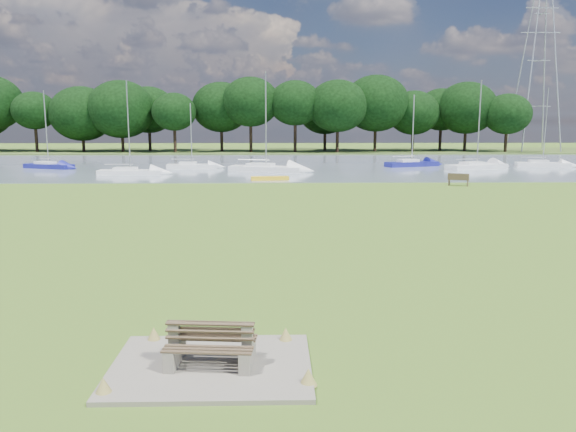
{
  "coord_description": "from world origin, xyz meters",
  "views": [
    {
      "loc": [
        1.36,
        -25.19,
        5.16
      ],
      "look_at": [
        1.91,
        -2.0,
        1.24
      ],
      "focal_mm": 35.0,
      "sensor_mm": 36.0,
      "label": 1
    }
  ],
  "objects_px": {
    "riverbank_bench": "(458,180)",
    "sailboat_2": "(411,162)",
    "kayak": "(270,178)",
    "pylon": "(541,32)",
    "sailboat_3": "(542,163)",
    "sailboat_5": "(476,165)",
    "sailboat_6": "(130,170)",
    "sailboat_4": "(265,167)",
    "bench_pair": "(211,346)",
    "sailboat_0": "(191,165)",
    "sailboat_1": "(48,164)"
  },
  "relations": [
    {
      "from": "sailboat_0",
      "to": "sailboat_6",
      "type": "distance_m",
      "value": 8.56
    },
    {
      "from": "bench_pair",
      "to": "sailboat_0",
      "type": "relative_size",
      "value": 0.28
    },
    {
      "from": "sailboat_0",
      "to": "sailboat_1",
      "type": "bearing_deg",
      "value": 174.99
    },
    {
      "from": "sailboat_5",
      "to": "pylon",
      "type": "bearing_deg",
      "value": 33.93
    },
    {
      "from": "riverbank_bench",
      "to": "sailboat_6",
      "type": "relative_size",
      "value": 0.19
    },
    {
      "from": "pylon",
      "to": "sailboat_3",
      "type": "xyz_separation_m",
      "value": [
        -13.6,
        -32.15,
        -19.2
      ]
    },
    {
      "from": "bench_pair",
      "to": "sailboat_1",
      "type": "height_order",
      "value": "sailboat_1"
    },
    {
      "from": "riverbank_bench",
      "to": "sailboat_0",
      "type": "bearing_deg",
      "value": 168.27
    },
    {
      "from": "kayak",
      "to": "sailboat_4",
      "type": "relative_size",
      "value": 0.33
    },
    {
      "from": "pylon",
      "to": "sailboat_2",
      "type": "xyz_separation_m",
      "value": [
        -28.32,
        -31.19,
        -19.18
      ]
    },
    {
      "from": "sailboat_1",
      "to": "sailboat_3",
      "type": "distance_m",
      "value": 55.28
    },
    {
      "from": "sailboat_2",
      "to": "sailboat_3",
      "type": "relative_size",
      "value": 0.91
    },
    {
      "from": "sailboat_2",
      "to": "sailboat_5",
      "type": "distance_m",
      "value": 7.2
    },
    {
      "from": "kayak",
      "to": "sailboat_0",
      "type": "distance_m",
      "value": 15.27
    },
    {
      "from": "sailboat_3",
      "to": "sailboat_5",
      "type": "bearing_deg",
      "value": -150.91
    },
    {
      "from": "pylon",
      "to": "sailboat_5",
      "type": "bearing_deg",
      "value": -122.41
    },
    {
      "from": "sailboat_4",
      "to": "sailboat_5",
      "type": "relative_size",
      "value": 1.07
    },
    {
      "from": "sailboat_1",
      "to": "pylon",
      "type": "bearing_deg",
      "value": 49.42
    },
    {
      "from": "sailboat_5",
      "to": "sailboat_6",
      "type": "xyz_separation_m",
      "value": [
        -35.96,
        -5.61,
        -0.04
      ]
    },
    {
      "from": "sailboat_3",
      "to": "sailboat_6",
      "type": "distance_m",
      "value": 45.23
    },
    {
      "from": "sailboat_4",
      "to": "sailboat_6",
      "type": "relative_size",
      "value": 1.12
    },
    {
      "from": "kayak",
      "to": "sailboat_0",
      "type": "height_order",
      "value": "sailboat_0"
    },
    {
      "from": "riverbank_bench",
      "to": "kayak",
      "type": "relative_size",
      "value": 0.52
    },
    {
      "from": "sailboat_3",
      "to": "sailboat_5",
      "type": "height_order",
      "value": "sailboat_5"
    },
    {
      "from": "pylon",
      "to": "sailboat_0",
      "type": "distance_m",
      "value": 65.66
    },
    {
      "from": "bench_pair",
      "to": "sailboat_3",
      "type": "relative_size",
      "value": 0.22
    },
    {
      "from": "bench_pair",
      "to": "sailboat_2",
      "type": "relative_size",
      "value": 0.24
    },
    {
      "from": "kayak",
      "to": "sailboat_0",
      "type": "bearing_deg",
      "value": 117.34
    },
    {
      "from": "sailboat_3",
      "to": "sailboat_0",
      "type": "bearing_deg",
      "value": -166.49
    },
    {
      "from": "riverbank_bench",
      "to": "kayak",
      "type": "distance_m",
      "value": 15.89
    },
    {
      "from": "kayak",
      "to": "sailboat_3",
      "type": "xyz_separation_m",
      "value": [
        30.8,
        13.85,
        0.31
      ]
    },
    {
      "from": "sailboat_0",
      "to": "sailboat_6",
      "type": "height_order",
      "value": "sailboat_6"
    },
    {
      "from": "sailboat_0",
      "to": "sailboat_5",
      "type": "distance_m",
      "value": 31.03
    },
    {
      "from": "bench_pair",
      "to": "sailboat_5",
      "type": "xyz_separation_m",
      "value": [
        23.21,
        49.17,
        0.01
      ]
    },
    {
      "from": "sailboat_0",
      "to": "sailboat_2",
      "type": "xyz_separation_m",
      "value": [
        24.79,
        2.27,
        0.06
      ]
    },
    {
      "from": "riverbank_bench",
      "to": "sailboat_2",
      "type": "relative_size",
      "value": 0.21
    },
    {
      "from": "sailboat_1",
      "to": "bench_pair",
      "type": "bearing_deg",
      "value": -41.38
    },
    {
      "from": "sailboat_4",
      "to": "sailboat_6",
      "type": "height_order",
      "value": "sailboat_4"
    },
    {
      "from": "riverbank_bench",
      "to": "pylon",
      "type": "relative_size",
      "value": 0.05
    },
    {
      "from": "bench_pair",
      "to": "pylon",
      "type": "xyz_separation_m",
      "value": [
        45.33,
        84.0,
        19.22
      ]
    },
    {
      "from": "bench_pair",
      "to": "kayak",
      "type": "distance_m",
      "value": 38.01
    },
    {
      "from": "kayak",
      "to": "pylon",
      "type": "height_order",
      "value": "pylon"
    },
    {
      "from": "sailboat_4",
      "to": "pylon",
      "type": "bearing_deg",
      "value": 57.86
    },
    {
      "from": "sailboat_1",
      "to": "riverbank_bench",
      "type": "bearing_deg",
      "value": 0.12
    },
    {
      "from": "pylon",
      "to": "sailboat_1",
      "type": "relative_size",
      "value": 3.79
    },
    {
      "from": "sailboat_0",
      "to": "sailboat_1",
      "type": "xyz_separation_m",
      "value": [
        -15.76,
        0.51,
        0.03
      ]
    },
    {
      "from": "sailboat_0",
      "to": "sailboat_3",
      "type": "xyz_separation_m",
      "value": [
        39.51,
        1.31,
        0.04
      ]
    },
    {
      "from": "sailboat_1",
      "to": "sailboat_5",
      "type": "bearing_deg",
      "value": 21.55
    },
    {
      "from": "sailboat_1",
      "to": "sailboat_2",
      "type": "relative_size",
      "value": 1.04
    },
    {
      "from": "bench_pair",
      "to": "pylon",
      "type": "distance_m",
      "value": 97.37
    }
  ]
}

